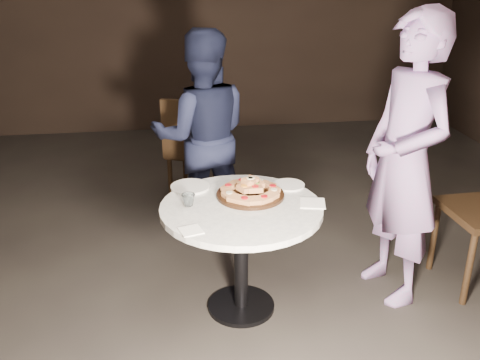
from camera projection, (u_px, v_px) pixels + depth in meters
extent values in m
plane|color=black|center=(246.00, 293.00, 3.29)|extent=(7.00, 7.00, 0.00)
cylinder|color=black|center=(241.00, 305.00, 3.15)|extent=(0.39, 0.39, 0.03)
cylinder|color=black|center=(241.00, 259.00, 3.03)|extent=(0.08, 0.08, 0.61)
cylinder|color=silver|center=(241.00, 209.00, 2.91)|extent=(0.90, 0.90, 0.04)
cylinder|color=black|center=(250.00, 195.00, 3.01)|extent=(0.47, 0.47, 0.02)
cube|color=#BB7A48|center=(273.00, 188.00, 3.03)|extent=(0.08, 0.10, 0.04)
cylinder|color=#AD0D15|center=(273.00, 186.00, 3.03)|extent=(0.05, 0.05, 0.01)
cube|color=#BB7A48|center=(268.00, 185.00, 3.08)|extent=(0.10, 0.10, 0.04)
cube|color=#BB7A48|center=(260.00, 183.00, 3.11)|extent=(0.10, 0.10, 0.04)
cylinder|color=beige|center=(260.00, 180.00, 3.10)|extent=(0.05, 0.05, 0.01)
cube|color=#BB7A48|center=(251.00, 182.00, 3.12)|extent=(0.10, 0.09, 0.04)
cube|color=#BB7A48|center=(242.00, 182.00, 3.11)|extent=(0.09, 0.07, 0.04)
cylinder|color=#AD0D15|center=(242.00, 180.00, 3.11)|extent=(0.04, 0.04, 0.01)
cube|color=#BB7A48|center=(234.00, 184.00, 3.09)|extent=(0.10, 0.10, 0.04)
cube|color=#BB7A48|center=(228.00, 188.00, 3.04)|extent=(0.10, 0.10, 0.04)
cylinder|color=#AD0D15|center=(228.00, 185.00, 3.04)|extent=(0.05, 0.05, 0.01)
cube|color=#BB7A48|center=(227.00, 192.00, 2.99)|extent=(0.07, 0.08, 0.04)
cube|color=#BB7A48|center=(229.00, 195.00, 2.94)|extent=(0.09, 0.10, 0.04)
cylinder|color=beige|center=(229.00, 193.00, 2.94)|extent=(0.05, 0.05, 0.01)
cube|color=#BB7A48|center=(236.00, 199.00, 2.91)|extent=(0.10, 0.10, 0.04)
cube|color=#BB7A48|center=(245.00, 201.00, 2.88)|extent=(0.10, 0.10, 0.04)
cylinder|color=#AD0D15|center=(245.00, 198.00, 2.88)|extent=(0.05, 0.05, 0.01)
cube|color=#BB7A48|center=(255.00, 201.00, 2.88)|extent=(0.08, 0.06, 0.04)
cube|color=#BB7A48|center=(264.00, 199.00, 2.90)|extent=(0.10, 0.09, 0.04)
cylinder|color=#AD0D15|center=(264.00, 196.00, 2.89)|extent=(0.05, 0.05, 0.01)
cube|color=#BB7A48|center=(271.00, 196.00, 2.94)|extent=(0.10, 0.10, 0.04)
cube|color=#BB7A48|center=(274.00, 192.00, 2.98)|extent=(0.08, 0.10, 0.04)
cylinder|color=beige|center=(274.00, 190.00, 2.98)|extent=(0.05, 0.05, 0.01)
cube|color=#BB7A48|center=(256.00, 185.00, 3.02)|extent=(0.10, 0.10, 0.03)
cylinder|color=#2D6B1E|center=(256.00, 182.00, 3.01)|extent=(0.05, 0.05, 0.01)
cube|color=#BB7A48|center=(246.00, 184.00, 3.02)|extent=(0.10, 0.10, 0.04)
cylinder|color=beige|center=(246.00, 182.00, 3.02)|extent=(0.05, 0.05, 0.01)
cube|color=#BB7A48|center=(244.00, 189.00, 2.97)|extent=(0.09, 0.10, 0.03)
cylinder|color=orange|center=(244.00, 186.00, 2.96)|extent=(0.05, 0.05, 0.01)
cube|color=#BB7A48|center=(255.00, 189.00, 2.96)|extent=(0.08, 0.06, 0.03)
cylinder|color=#AD0D15|center=(255.00, 186.00, 2.95)|extent=(0.04, 0.04, 0.01)
cube|color=#BB7A48|center=(256.00, 185.00, 3.02)|extent=(0.10, 0.09, 0.03)
cylinder|color=#2D6B1E|center=(256.00, 182.00, 3.01)|extent=(0.05, 0.05, 0.01)
cube|color=#BB7A48|center=(250.00, 181.00, 3.00)|extent=(0.10, 0.09, 0.03)
cylinder|color=beige|center=(250.00, 178.00, 2.99)|extent=(0.05, 0.05, 0.01)
cube|color=#BB7A48|center=(251.00, 181.00, 3.00)|extent=(0.10, 0.10, 0.03)
cylinder|color=beige|center=(251.00, 178.00, 3.00)|extent=(0.05, 0.05, 0.01)
cylinder|color=white|center=(190.00, 187.00, 3.12)|extent=(0.28, 0.28, 0.01)
cylinder|color=white|center=(289.00, 185.00, 3.15)|extent=(0.20, 0.20, 0.01)
imported|color=silver|center=(188.00, 200.00, 2.88)|extent=(0.10, 0.10, 0.07)
cube|color=white|center=(191.00, 231.00, 2.63)|extent=(0.13, 0.13, 0.01)
cube|color=white|center=(313.00, 203.00, 2.92)|extent=(0.16, 0.16, 0.01)
cube|color=black|center=(199.00, 150.00, 4.33)|extent=(0.56, 0.56, 0.04)
cube|color=black|center=(189.00, 131.00, 4.04)|extent=(0.42, 0.19, 0.47)
cylinder|color=black|center=(227.00, 170.00, 4.55)|extent=(0.05, 0.05, 0.47)
cylinder|color=black|center=(185.00, 167.00, 4.62)|extent=(0.05, 0.05, 0.47)
cylinder|color=black|center=(215.00, 187.00, 4.21)|extent=(0.05, 0.05, 0.47)
cylinder|color=black|center=(171.00, 183.00, 4.29)|extent=(0.05, 0.05, 0.47)
cylinder|color=black|center=(434.00, 235.00, 3.46)|extent=(0.04, 0.04, 0.50)
cylinder|color=black|center=(469.00, 268.00, 3.10)|extent=(0.04, 0.04, 0.50)
imported|color=#141831|center=(202.00, 136.00, 3.77)|extent=(0.73, 0.57, 1.49)
imported|color=slate|center=(405.00, 162.00, 3.01)|extent=(0.52, 0.69, 1.69)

